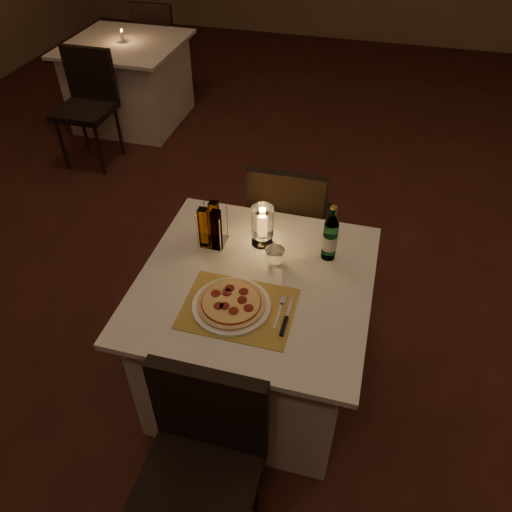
% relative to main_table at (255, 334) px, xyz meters
% --- Properties ---
extents(floor, '(8.00, 10.00, 0.02)m').
position_rel_main_table_xyz_m(floor, '(0.18, 0.47, -0.38)').
color(floor, '#421C15').
rests_on(floor, ground).
extents(main_table, '(1.00, 1.00, 0.74)m').
position_rel_main_table_xyz_m(main_table, '(0.00, 0.00, 0.00)').
color(main_table, silver).
rests_on(main_table, ground).
extents(chair_near, '(0.42, 0.42, 0.90)m').
position_rel_main_table_xyz_m(chair_near, '(-0.00, -0.71, 0.18)').
color(chair_near, black).
rests_on(chair_near, ground).
extents(chair_far, '(0.42, 0.42, 0.90)m').
position_rel_main_table_xyz_m(chair_far, '(-0.00, 0.71, 0.18)').
color(chair_far, black).
rests_on(chair_far, ground).
extents(placemat, '(0.45, 0.34, 0.00)m').
position_rel_main_table_xyz_m(placemat, '(-0.02, -0.18, 0.37)').
color(placemat, '#B4953E').
rests_on(placemat, main_table).
extents(plate, '(0.32, 0.32, 0.01)m').
position_rel_main_table_xyz_m(plate, '(-0.05, -0.18, 0.38)').
color(plate, white).
rests_on(plate, placemat).
extents(pizza, '(0.28, 0.28, 0.02)m').
position_rel_main_table_xyz_m(pizza, '(-0.05, -0.18, 0.39)').
color(pizza, '#D8B77F').
rests_on(pizza, plate).
extents(fork, '(0.02, 0.18, 0.00)m').
position_rel_main_table_xyz_m(fork, '(0.14, -0.15, 0.37)').
color(fork, silver).
rests_on(fork, placemat).
extents(knife, '(0.02, 0.22, 0.01)m').
position_rel_main_table_xyz_m(knife, '(0.18, -0.21, 0.37)').
color(knife, black).
rests_on(knife, placemat).
extents(tumbler, '(0.09, 0.09, 0.09)m').
position_rel_main_table_xyz_m(tumbler, '(0.06, 0.12, 0.41)').
color(tumbler, white).
rests_on(tumbler, main_table).
extents(water_bottle, '(0.07, 0.07, 0.28)m').
position_rel_main_table_xyz_m(water_bottle, '(0.28, 0.23, 0.48)').
color(water_bottle, '#559E71').
rests_on(water_bottle, main_table).
extents(hurricane_candle, '(0.10, 0.10, 0.20)m').
position_rel_main_table_xyz_m(hurricane_candle, '(-0.03, 0.25, 0.48)').
color(hurricane_candle, white).
rests_on(hurricane_candle, main_table).
extents(cruet_caddy, '(0.12, 0.12, 0.21)m').
position_rel_main_table_xyz_m(cruet_caddy, '(-0.25, 0.19, 0.46)').
color(cruet_caddy, white).
rests_on(cruet_caddy, main_table).
extents(neighbor_table_left, '(1.00, 1.00, 0.74)m').
position_rel_main_table_xyz_m(neighbor_table_left, '(-1.90, 2.60, 0.00)').
color(neighbor_table_left, silver).
rests_on(neighbor_table_left, ground).
extents(neighbor_chair_la, '(0.42, 0.42, 0.90)m').
position_rel_main_table_xyz_m(neighbor_chair_la, '(-1.90, 1.88, 0.18)').
color(neighbor_chair_la, black).
rests_on(neighbor_chair_la, ground).
extents(neighbor_chair_lb, '(0.42, 0.42, 0.90)m').
position_rel_main_table_xyz_m(neighbor_chair_lb, '(-1.90, 3.31, 0.18)').
color(neighbor_chair_lb, black).
rests_on(neighbor_chair_lb, ground).
extents(neighbor_candle_left, '(0.03, 0.03, 0.11)m').
position_rel_main_table_xyz_m(neighbor_candle_left, '(-1.90, 2.60, 0.41)').
color(neighbor_candle_left, white).
rests_on(neighbor_candle_left, neighbor_table_left).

